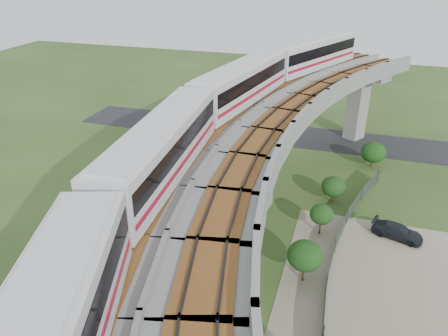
# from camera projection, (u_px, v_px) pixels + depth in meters

# --- Properties ---
(ground) EXTENTS (160.00, 160.00, 0.00)m
(ground) POSITION_uv_depth(u_px,v_px,m) (218.00, 270.00, 34.97)
(ground) COLOR #2F481C
(ground) RESTS_ON ground
(dirt_lot) EXTENTS (18.00, 26.00, 0.04)m
(dirt_lot) POSITION_uv_depth(u_px,v_px,m) (406.00, 328.00, 29.54)
(dirt_lot) COLOR gray
(dirt_lot) RESTS_ON ground
(asphalt_road) EXTENTS (60.00, 8.00, 0.03)m
(asphalt_road) POSITION_uv_depth(u_px,v_px,m) (285.00, 135.00, 60.62)
(asphalt_road) COLOR #232326
(asphalt_road) RESTS_ON ground
(viaduct) EXTENTS (19.58, 73.98, 11.40)m
(viaduct) POSITION_uv_depth(u_px,v_px,m) (271.00, 176.00, 29.92)
(viaduct) COLOR #99968E
(viaduct) RESTS_ON ground
(metro_train) EXTENTS (11.70, 61.29, 3.64)m
(metro_train) POSITION_uv_depth(u_px,v_px,m) (232.00, 115.00, 31.36)
(metro_train) COLOR silver
(metro_train) RESTS_ON ground
(fence) EXTENTS (3.87, 38.73, 1.50)m
(fence) POSITION_uv_depth(u_px,v_px,m) (344.00, 287.00, 32.05)
(fence) COLOR #2D382D
(fence) RESTS_ON ground
(tree_0) EXTENTS (2.89, 2.89, 3.10)m
(tree_0) POSITION_uv_depth(u_px,v_px,m) (373.00, 152.00, 50.86)
(tree_0) COLOR #382314
(tree_0) RESTS_ON ground
(tree_1) EXTENTS (2.42, 2.42, 2.77)m
(tree_1) POSITION_uv_depth(u_px,v_px,m) (333.00, 187.00, 43.67)
(tree_1) COLOR #382314
(tree_1) RESTS_ON ground
(tree_2) EXTENTS (2.10, 2.10, 2.98)m
(tree_2) POSITION_uv_depth(u_px,v_px,m) (321.00, 214.00, 38.46)
(tree_2) COLOR #382314
(tree_2) RESTS_ON ground
(tree_3) EXTENTS (2.72, 2.72, 3.55)m
(tree_3) POSITION_uv_depth(u_px,v_px,m) (305.00, 256.00, 32.73)
(tree_3) COLOR #382314
(tree_3) RESTS_ON ground
(car_dark) EXTENTS (4.68, 2.93, 1.27)m
(car_dark) POSITION_uv_depth(u_px,v_px,m) (397.00, 231.00, 38.57)
(car_dark) COLOR black
(car_dark) RESTS_ON dirt_lot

